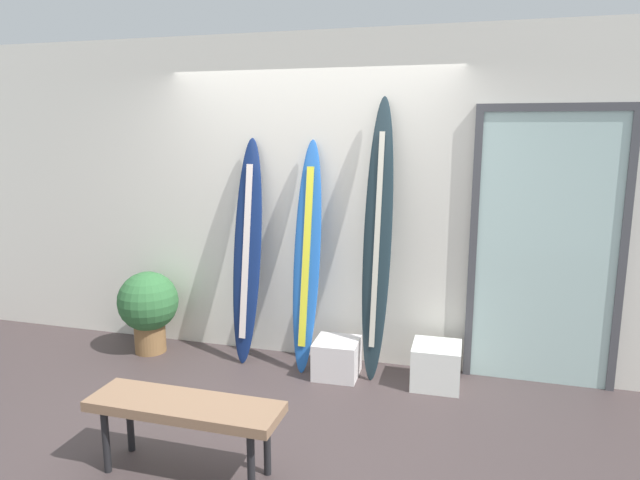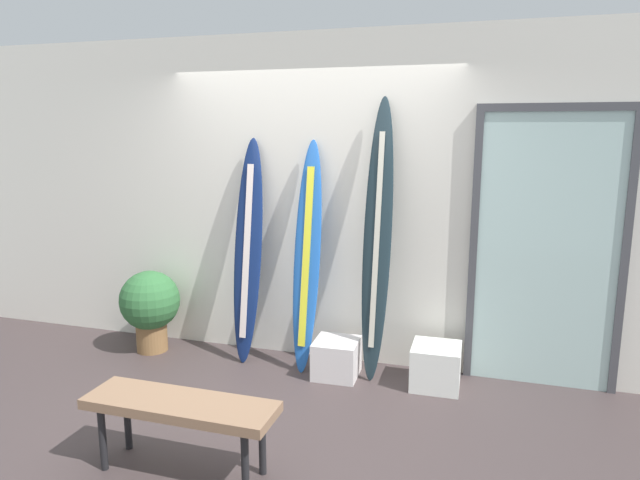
{
  "view_description": "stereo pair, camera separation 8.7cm",
  "coord_description": "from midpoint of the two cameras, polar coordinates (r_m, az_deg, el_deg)",
  "views": [
    {
      "loc": [
        1.43,
        -3.46,
        2.02
      ],
      "look_at": [
        0.16,
        0.95,
        1.12
      ],
      "focal_mm": 32.1,
      "sensor_mm": 36.0,
      "label": 1
    },
    {
      "loc": [
        1.51,
        -3.44,
        2.02
      ],
      "look_at": [
        0.16,
        0.95,
        1.12
      ],
      "focal_mm": 32.1,
      "sensor_mm": 36.0,
      "label": 2
    }
  ],
  "objects": [
    {
      "name": "bench",
      "position": [
        3.57,
        -14.05,
        -16.17
      ],
      "size": [
        1.16,
        0.34,
        0.46
      ],
      "color": "#88664C",
      "rests_on": "ground"
    },
    {
      "name": "potted_plant",
      "position": [
        5.44,
        -17.19,
        -6.24
      ],
      "size": [
        0.54,
        0.54,
        0.75
      ],
      "color": "brown",
      "rests_on": "ground"
    },
    {
      "name": "display_block_left",
      "position": [
        4.82,
        1.16,
        -11.68
      ],
      "size": [
        0.37,
        0.37,
        0.31
      ],
      "color": "silver",
      "rests_on": "ground"
    },
    {
      "name": "surfboard_charcoal",
      "position": [
        4.59,
        5.21,
        -0.02
      ],
      "size": [
        0.24,
        0.39,
        2.27
      ],
      "color": "#1B2B32",
      "rests_on": "ground"
    },
    {
      "name": "surfboard_navy",
      "position": [
        4.98,
        -7.75,
        -1.14
      ],
      "size": [
        0.26,
        0.38,
        1.94
      ],
      "color": "navy",
      "rests_on": "ground"
    },
    {
      "name": "ground",
      "position": [
        4.27,
        -6.45,
        -17.47
      ],
      "size": [
        8.0,
        8.0,
        0.04
      ],
      "primitive_type": "cube",
      "color": "#413636"
    },
    {
      "name": "wall_back",
      "position": [
        5.01,
        -1.12,
        4.03
      ],
      "size": [
        7.2,
        0.2,
        2.8
      ],
      "primitive_type": "cube",
      "color": "silver",
      "rests_on": "ground"
    },
    {
      "name": "surfboard_cobalt",
      "position": [
        4.77,
        -1.83,
        -1.66
      ],
      "size": [
        0.23,
        0.41,
        1.93
      ],
      "color": "#205AB3",
      "rests_on": "ground"
    },
    {
      "name": "glass_door",
      "position": [
        4.74,
        21.11,
        -0.42
      ],
      "size": [
        1.15,
        0.06,
        2.2
      ],
      "color": "silver",
      "rests_on": "ground"
    },
    {
      "name": "display_block_center",
      "position": [
        4.72,
        10.98,
        -12.16
      ],
      "size": [
        0.39,
        0.39,
        0.34
      ],
      "color": "white",
      "rests_on": "ground"
    }
  ]
}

